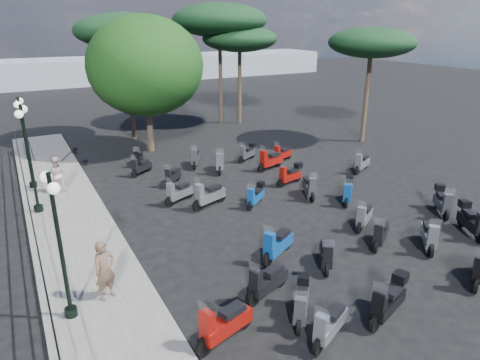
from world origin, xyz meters
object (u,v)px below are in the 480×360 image
scooter_5 (141,167)px  pine_3 (372,43)px  scooter_21 (309,187)px  scooter_27 (348,192)px  lamp_post_1 (29,153)px  lamp_post_0 (59,238)px  woman (105,270)px  scooter_25 (472,221)px  pine_0 (220,20)px  scooter_3 (179,193)px  scooter_12 (479,269)px  scooter_4 (172,177)px  scooter_15 (290,175)px  lamp_post_2 (25,137)px  scooter_7 (301,303)px  scooter_17 (195,158)px  scooter_14 (364,217)px  scooter_2 (267,282)px  scooter_6 (388,301)px  scooter_11 (138,158)px  broadleaf_tree (145,66)px  scooter_26 (442,202)px  scooter_9 (256,196)px  scooter_0 (224,325)px  scooter_20 (380,234)px  scooter_13 (326,255)px  scooter_19 (429,236)px  scooter_10 (209,196)px  pine_1 (240,39)px  scooter_8 (277,245)px  pine_2 (125,31)px  scooter_29 (282,154)px  scooter_23 (270,161)px  scooter_22 (247,153)px  scooter_1 (329,325)px

scooter_5 → pine_3: pine_3 is taller
scooter_21 → scooter_27: 1.70m
lamp_post_1 → scooter_27: size_ratio=3.31×
lamp_post_0 → woman: lamp_post_0 is taller
scooter_25 → pine_0: pine_0 is taller
scooter_3 → scooter_21: (5.33, -2.20, 0.02)m
scooter_3 → scooter_12: size_ratio=0.98×
scooter_4 → scooter_15: (4.99, -2.68, 0.06)m
lamp_post_2 → scooter_4: (5.95, -2.44, -2.13)m
scooter_7 → scooter_17: bearing=-60.7°
scooter_14 → scooter_2: bearing=77.9°
scooter_6 → scooter_11: bearing=-11.7°
broadleaf_tree → scooter_26: bearing=-62.3°
scooter_9 → scooter_0: bearing=108.6°
scooter_4 → scooter_25: scooter_25 is taller
lamp_post_1 → scooter_20: lamp_post_1 is taller
scooter_9 → scooter_15: scooter_15 is taller
scooter_13 → scooter_26: scooter_26 is taller
scooter_15 → scooter_19: 7.45m
lamp_post_1 → scooter_7: 11.97m
scooter_10 → scooter_20: scooter_10 is taller
scooter_9 → scooter_25: scooter_25 is taller
scooter_6 → scooter_21: bearing=-42.5°
scooter_2 → broadleaf_tree: size_ratio=0.22×
scooter_26 → pine_3: size_ratio=0.21×
broadleaf_tree → pine_3: broadleaf_tree is taller
scooter_12 → pine_1: size_ratio=0.22×
scooter_9 → scooter_10: bearing=30.1°
scooter_8 → scooter_9: bearing=-48.9°
woman → scooter_14: 9.62m
lamp_post_1 → scooter_0: lamp_post_1 is taller
broadleaf_tree → pine_2: (-0.13, 3.36, 1.84)m
woman → scooter_0: size_ratio=0.96×
scooter_15 → scooter_5: bearing=37.6°
scooter_10 → pine_2: 14.17m
scooter_9 → scooter_29: scooter_29 is taller
pine_0 → scooter_26: bearing=-88.6°
scooter_23 → scooter_12: bearing=164.0°
lamp_post_0 → scooter_10: size_ratio=2.21×
scooter_27 → scooter_14: bearing=108.2°
lamp_post_1 → scooter_22: 11.43m
scooter_14 → scooter_23: scooter_23 is taller
scooter_0 → pine_2: (3.39, 20.29, 6.33)m
scooter_1 → pine_3: size_ratio=0.22×
scooter_10 → scooter_25: (7.43, -6.89, 0.02)m
scooter_17 → scooter_27: size_ratio=1.17×
scooter_19 → pine_1: size_ratio=0.20×
scooter_7 → scooter_25: 8.41m
scooter_8 → scooter_11: 11.88m
scooter_13 → scooter_23: bearing=-76.4°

